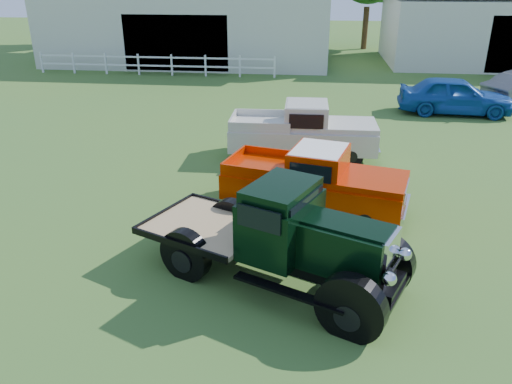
% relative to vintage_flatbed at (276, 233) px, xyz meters
% --- Properties ---
extents(ground, '(120.00, 120.00, 0.00)m').
position_rel_vintage_flatbed_xyz_m(ground, '(-0.78, 0.56, -1.01)').
color(ground, '#486B25').
extents(shed_left, '(18.80, 10.20, 5.60)m').
position_rel_vintage_flatbed_xyz_m(shed_left, '(-7.78, 26.56, 1.79)').
color(shed_left, beige).
rests_on(shed_left, ground).
extents(fence_rail, '(14.20, 0.16, 1.20)m').
position_rel_vintage_flatbed_xyz_m(fence_rail, '(-8.78, 20.56, -0.41)').
color(fence_rail, white).
rests_on(fence_rail, ground).
extents(vintage_flatbed, '(5.47, 3.91, 2.02)m').
position_rel_vintage_flatbed_xyz_m(vintage_flatbed, '(0.00, 0.00, 0.00)').
color(vintage_flatbed, black).
rests_on(vintage_flatbed, ground).
extents(red_pickup, '(4.81, 2.78, 1.65)m').
position_rel_vintage_flatbed_xyz_m(red_pickup, '(0.67, 3.20, -0.18)').
color(red_pickup, '#B92500').
rests_on(red_pickup, ground).
extents(white_pickup, '(4.79, 1.95, 1.74)m').
position_rel_vintage_flatbed_xyz_m(white_pickup, '(0.26, 7.13, -0.14)').
color(white_pickup, beige).
rests_on(white_pickup, ground).
extents(misc_car_blue, '(4.67, 2.12, 1.56)m').
position_rel_vintage_flatbed_xyz_m(misc_car_blue, '(6.40, 13.42, -0.23)').
color(misc_car_blue, '#16499B').
rests_on(misc_car_blue, ground).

